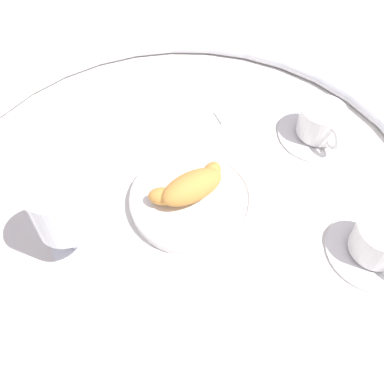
{
  "coord_description": "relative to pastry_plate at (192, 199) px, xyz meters",
  "views": [
    {
      "loc": [
        -0.09,
        -0.39,
        0.57
      ],
      "look_at": [
        0.02,
        -0.0,
        0.03
      ],
      "focal_mm": 42.3,
      "sensor_mm": 36.0,
      "label": 1
    }
  ],
  "objects": [
    {
      "name": "ground_plane",
      "position": [
        -0.02,
        0.0,
        -0.01
      ],
      "size": [
        2.2,
        2.2,
        0.0
      ],
      "primitive_type": "plane",
      "color": "silver"
    },
    {
      "name": "table_chrome_rim",
      "position": [
        -0.02,
        0.0,
        0.0
      ],
      "size": [
        0.8,
        0.8,
        0.02
      ],
      "primitive_type": "torus",
      "color": "silver",
      "rests_on": "ground_plane"
    },
    {
      "name": "pastry_plate",
      "position": [
        0.0,
        0.0,
        0.0
      ],
      "size": [
        0.19,
        0.19,
        0.02
      ],
      "color": "white",
      "rests_on": "ground_plane"
    },
    {
      "name": "croissant_large",
      "position": [
        -0.0,
        0.0,
        0.03
      ],
      "size": [
        0.13,
        0.09,
        0.04
      ],
      "color": "#CC893D",
      "rests_on": "pastry_plate"
    },
    {
      "name": "coffee_cup_near",
      "position": [
        0.25,
        0.08,
        0.02
      ],
      "size": [
        0.14,
        0.14,
        0.06
      ],
      "color": "white",
      "rests_on": "ground_plane"
    },
    {
      "name": "coffee_cup_far",
      "position": [
        0.23,
        -0.15,
        0.02
      ],
      "size": [
        0.14,
        0.14,
        0.06
      ],
      "color": "white",
      "rests_on": "ground_plane"
    },
    {
      "name": "juice_glass_left",
      "position": [
        -0.18,
        -0.03,
        0.08
      ],
      "size": [
        0.08,
        0.08,
        0.14
      ],
      "color": "white",
      "rests_on": "ground_plane"
    },
    {
      "name": "sugar_packet",
      "position": [
        0.12,
        0.17,
        -0.01
      ],
      "size": [
        0.05,
        0.04,
        0.01
      ],
      "primitive_type": "cube",
      "rotation": [
        0.0,
        0.0,
        0.14
      ],
      "color": "white",
      "rests_on": "ground_plane"
    },
    {
      "name": "folded_napkin",
      "position": [
        -0.15,
        -0.17,
        -0.01
      ],
      "size": [
        0.15,
        0.15,
        0.01
      ],
      "primitive_type": "cube",
      "rotation": [
        0.0,
        0.0,
        -0.57
      ],
      "color": "silver",
      "rests_on": "ground_plane"
    }
  ]
}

